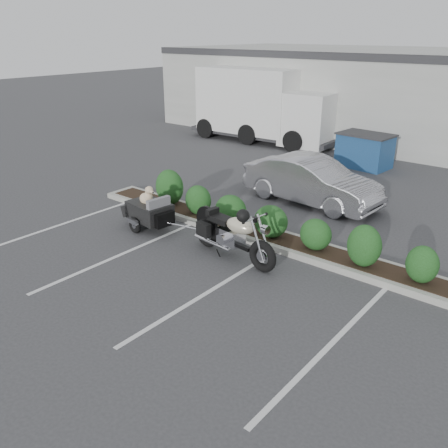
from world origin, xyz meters
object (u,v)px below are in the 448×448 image
Objects in this scene: motorcycle at (232,235)px; dumpster at (365,150)px; delivery_truck at (265,107)px; pet_trailer at (149,210)px; sedan at (312,181)px.

dumpster is (-0.97, 9.30, 0.07)m from motorcycle.
delivery_truck is at bearing 170.93° from dumpster.
pet_trailer is 0.28× the size of delivery_truck.
pet_trailer is 9.45m from dumpster.
sedan is at bearing 69.75° from pet_trailer.
motorcycle is at bearing -78.71° from dumpster.
motorcycle is at bearing 6.46° from pet_trailer.
pet_trailer is (-2.78, 0.03, -0.07)m from motorcycle.
sedan is (-0.50, 4.45, 0.12)m from motorcycle.
motorcycle reaches higher than dumpster.
motorcycle reaches higher than sedan.
motorcycle is 12.61m from delivery_truck.
motorcycle is at bearing -60.89° from delivery_truck.
motorcycle reaches higher than pet_trailer.
pet_trailer is at bearing -173.54° from motorcycle.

